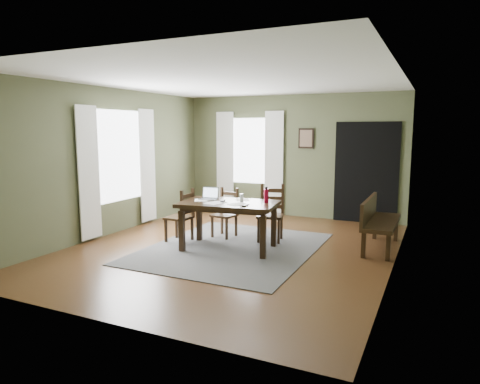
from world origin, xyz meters
The scene contains 25 objects.
ground centered at (0.00, 0.00, -0.01)m, with size 5.00×6.00×0.01m.
room_shell centered at (0.00, 0.00, 1.80)m, with size 5.02×6.02×2.71m.
rug centered at (0.00, 0.00, 0.01)m, with size 2.60×3.20×0.01m.
dining_table centered at (-0.03, -0.07, 0.69)m, with size 1.65×1.12×0.77m.
chair_end centered at (-0.98, 0.00, 0.46)m, with size 0.41×0.41×0.92m.
chair_back_left centered at (-0.45, 0.65, 0.43)m, with size 0.43×0.43×0.88m.
chair_back_right centered at (0.39, 0.74, 0.48)m, with size 0.51×0.51×0.98m.
bench centered at (2.15, 1.01, 0.50)m, with size 0.47×1.47×0.83m.
laptop centered at (-0.45, 0.05, 0.83)m, with size 0.32×0.27×0.20m.
computer_mouse centered at (-0.12, -0.11, 0.80)m, with size 0.05×0.09×0.03m, color #3F3F42.
tv_remote centered at (0.36, -0.27, 0.79)m, with size 0.05×0.17×0.02m, color black.
drinking_glass centered at (0.15, 0.04, 0.85)m, with size 0.06×0.06×0.13m, color silver.
water_bottle centered at (0.54, 0.14, 0.90)m, with size 0.09×0.09×0.25m.
paper_a centered at (-0.53, -0.10, 0.78)m, with size 0.21×0.28×0.00m, color white.
paper_b centered at (0.19, -0.19, 0.78)m, with size 0.22×0.29×0.00m, color white.
paper_c centered at (0.08, 0.23, 0.78)m, with size 0.21×0.27×0.00m, color white.
paper_e centered at (-0.19, -0.24, 0.78)m, with size 0.24×0.32×0.00m, color white.
window_left centered at (-2.47, 0.20, 1.45)m, with size 0.01×1.30×1.70m.
window_back centered at (-1.00, 2.97, 1.45)m, with size 1.00×0.01×1.50m.
curtain_left_near centered at (-2.44, -0.62, 1.20)m, with size 0.03×0.48×2.30m.
curtain_left_far centered at (-2.44, 1.02, 1.20)m, with size 0.03×0.48×2.30m.
curtain_back_left centered at (-1.62, 2.94, 1.20)m, with size 0.44×0.03×2.30m.
curtain_back_right centered at (-0.38, 2.94, 1.20)m, with size 0.44×0.03×2.30m.
framed_picture centered at (0.35, 2.97, 1.75)m, with size 0.34×0.03×0.44m.
doorway_back centered at (1.65, 2.97, 1.05)m, with size 1.30×0.03×2.10m.
Camera 1 is at (3.00, -6.15, 1.94)m, focal length 32.00 mm.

